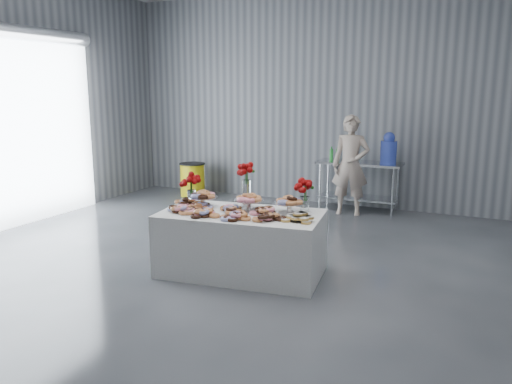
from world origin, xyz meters
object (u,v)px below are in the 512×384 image
Objects in this scene: water_jug at (389,150)px; trash_barrel at (193,180)px; prep_table at (359,177)px; person at (351,165)px; display_table at (241,243)px.

water_jug is 4.01m from trash_barrel.
person is (-0.09, -0.30, 0.26)m from prep_table.
water_jug reaches higher than display_table.
display_table is 3.93m from water_jug.
trash_barrel is (-3.34, 0.13, -0.53)m from person.
person reaches higher than trash_barrel.
display_table is at bearing -97.87° from prep_table.
trash_barrel is at bearing 129.35° from display_table.
prep_table is 0.40m from person.
person is at bearing -152.88° from water_jug.
person reaches higher than display_table.
prep_table is at bearing 2.88° from trash_barrel.
prep_table is 0.73m from water_jug.
trash_barrel is (-2.91, 3.55, -0.03)m from display_table.
water_jug is at bearing 74.76° from display_table.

